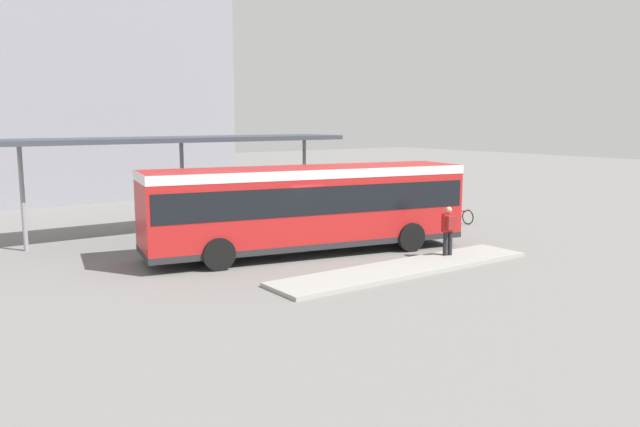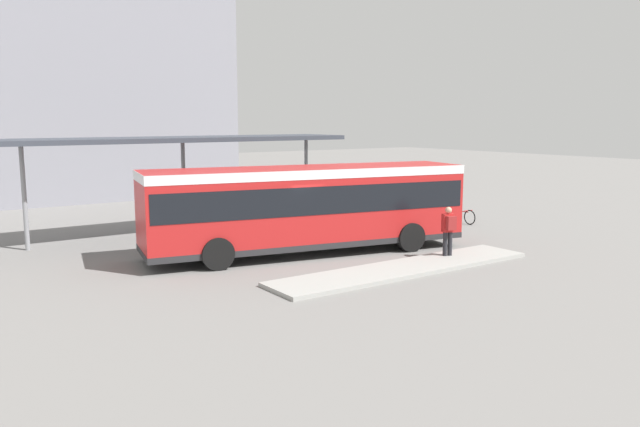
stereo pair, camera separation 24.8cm
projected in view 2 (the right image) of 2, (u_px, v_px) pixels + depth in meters
The scene contains 12 objects.
ground_plane at pixel (307, 253), 21.48m from camera, with size 120.00×120.00×0.00m, color slate.
curb_island at pixel (405, 268), 19.02m from camera, with size 9.20×1.80×0.12m.
city_bus at pixel (307, 203), 21.22m from camera, with size 11.33×4.65×2.96m.
pedestrian_waiting at pixel (449, 228), 20.36m from camera, with size 0.45×0.49×1.62m.
bicycle_red at pixel (462, 216), 27.62m from camera, with size 0.48×1.53×0.66m.
bicycle_yellow at pixel (447, 213), 28.24m from camera, with size 0.48×1.61×0.69m.
bicycle_green at pixel (434, 211), 28.90m from camera, with size 0.48×1.66×0.72m.
bicycle_blue at pixel (422, 209), 29.57m from camera, with size 0.48×1.54×0.67m.
station_shelter at pixel (182, 141), 24.73m from camera, with size 13.86×2.99×3.87m.
potted_planter_near_shelter at pixel (327, 212), 26.46m from camera, with size 0.94×0.94×1.34m.
potted_planter_far_side at pixel (266, 219), 24.79m from camera, with size 0.86×0.86×1.21m.
station_building at pixel (3, 48), 36.28m from camera, with size 23.80×12.88×17.36m.
Camera 2 is at (-11.64, -17.53, 4.56)m, focal length 35.00 mm.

